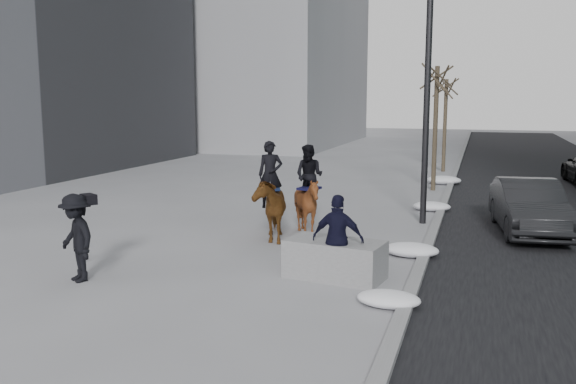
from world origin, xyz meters
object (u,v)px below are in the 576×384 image
(planter, at_px, (335,259))
(car_near, at_px, (529,207))
(mounted_right, at_px, (308,199))
(mounted_left, at_px, (269,203))

(planter, xyz_separation_m, car_near, (4.01, 5.58, 0.33))
(car_near, bearing_deg, mounted_right, -167.57)
(car_near, height_order, mounted_right, mounted_right)
(car_near, xyz_separation_m, mounted_right, (-5.60, -1.95, 0.24))
(mounted_left, bearing_deg, car_near, 22.97)
(planter, bearing_deg, mounted_right, 113.66)
(car_near, height_order, mounted_left, mounted_left)
(planter, height_order, car_near, car_near)
(car_near, distance_m, mounted_right, 5.93)
(mounted_left, xyz_separation_m, mounted_right, (0.82, 0.77, 0.02))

